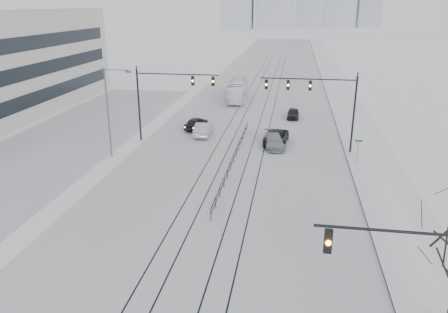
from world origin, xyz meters
TOP-DOWN VIEW (x-y plane):
  - road at (0.00, 60.00)m, footprint 22.00×260.00m
  - sidewalk_east at (13.50, 60.00)m, footprint 5.00×260.00m
  - curb at (11.05, 60.00)m, footprint 0.10×260.00m
  - parking_strip at (-20.00, 35.00)m, footprint 14.00×60.00m
  - tram_rails at (-0.00, 40.00)m, footprint 5.30×180.00m
  - traffic_mast_near at (10.79, 6.00)m, footprint 6.10×0.37m
  - traffic_mast_ne at (8.15, 34.99)m, footprint 9.60×0.37m
  - traffic_mast_nw at (-8.52, 36.00)m, footprint 9.10×0.37m
  - street_light_west at (-12.20, 30.00)m, footprint 2.73×0.25m
  - median_fence at (0.00, 30.00)m, footprint 0.06×24.00m
  - street_sign at (11.80, 32.00)m, footprint 0.70×0.06m
  - sedan_sb_inner at (-6.32, 41.68)m, footprint 2.57×4.60m
  - sedan_sb_outer at (-4.85, 38.98)m, footprint 1.80×4.83m
  - sedan_nb_front at (3.73, 37.07)m, footprint 2.85×5.43m
  - sedan_nb_right at (3.56, 35.81)m, footprint 2.79×5.17m
  - sedan_nb_far at (5.48, 48.93)m, footprint 1.64×3.90m
  - box_truck at (-3.54, 59.39)m, footprint 2.93×11.10m

SIDE VIEW (x-z plane):
  - road at x=0.00m, z-range 0.00..0.02m
  - parking_strip at x=-20.00m, z-range 0.00..0.03m
  - tram_rails at x=0.00m, z-range 0.02..0.03m
  - curb at x=11.05m, z-range 0.00..0.12m
  - sidewalk_east at x=13.50m, z-range 0.00..0.16m
  - median_fence at x=0.00m, z-range 0.03..1.03m
  - sedan_nb_far at x=5.48m, z-range 0.00..1.32m
  - sedan_nb_right at x=3.56m, z-range 0.00..1.42m
  - sedan_nb_front at x=3.73m, z-range 0.00..1.46m
  - sedan_sb_inner at x=-6.32m, z-range 0.00..1.48m
  - sedan_sb_outer at x=-4.85m, z-range 0.00..1.58m
  - box_truck at x=-3.54m, z-range 0.00..3.07m
  - street_sign at x=11.80m, z-range 0.41..2.81m
  - traffic_mast_near at x=10.79m, z-range 1.06..8.06m
  - street_light_west at x=-12.20m, z-range 0.71..9.71m
  - traffic_mast_nw at x=-8.52m, z-range 1.57..9.57m
  - traffic_mast_ne at x=8.15m, z-range 1.76..9.76m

